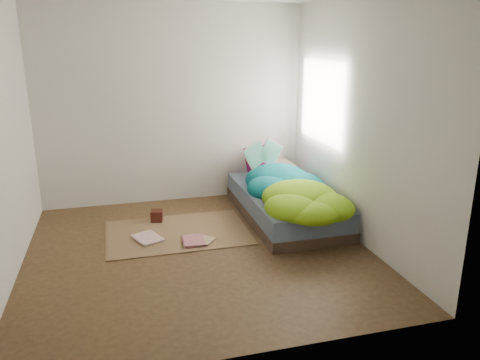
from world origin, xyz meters
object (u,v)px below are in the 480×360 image
(open_book, at_px, (264,146))
(bed, at_px, (285,204))
(floor_book_b, at_px, (183,242))
(wooden_box, at_px, (157,216))
(floor_book_a, at_px, (137,241))
(pillow_magenta, at_px, (260,160))

(open_book, bearing_deg, bed, -83.54)
(floor_book_b, bearing_deg, wooden_box, 109.95)
(floor_book_a, bearing_deg, wooden_box, 41.95)
(open_book, distance_m, floor_book_a, 2.01)
(open_book, height_order, floor_book_a, open_book)
(pillow_magenta, xyz_separation_m, floor_book_b, (-1.27, -1.26, -0.52))
(bed, height_order, wooden_box, bed)
(open_book, height_order, floor_book_b, open_book)
(bed, xyz_separation_m, pillow_magenta, (-0.08, 0.78, 0.37))
(pillow_magenta, xyz_separation_m, wooden_box, (-1.48, -0.55, -0.46))
(floor_book_a, height_order, floor_book_b, floor_book_b)
(wooden_box, bearing_deg, open_book, 7.25)
(bed, bearing_deg, open_book, 110.38)
(wooden_box, relative_size, floor_book_b, 0.44)
(bed, xyz_separation_m, wooden_box, (-1.56, 0.24, -0.09))
(open_book, distance_m, wooden_box, 1.60)
(pillow_magenta, bearing_deg, floor_book_a, -171.35)
(bed, bearing_deg, wooden_box, 171.40)
(pillow_magenta, relative_size, floor_book_a, 1.16)
(bed, distance_m, floor_book_b, 1.44)
(floor_book_b, bearing_deg, floor_book_a, 167.02)
(pillow_magenta, distance_m, floor_book_b, 1.86)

